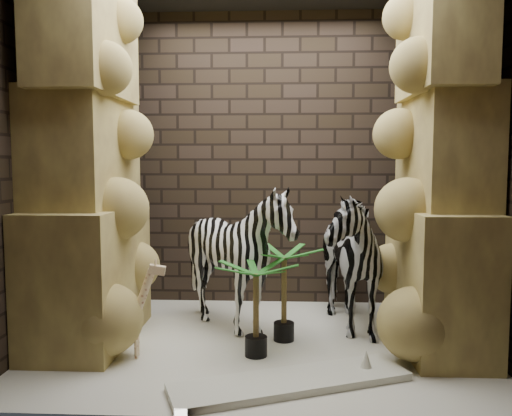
# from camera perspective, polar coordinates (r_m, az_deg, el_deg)

# --- Properties ---
(floor) EXTENTS (3.50, 3.50, 0.00)m
(floor) POSITION_cam_1_polar(r_m,az_deg,el_deg) (4.29, 0.37, -14.84)
(floor) COLOR beige
(floor) RESTS_ON ground
(wall_back) EXTENTS (3.50, 0.00, 3.50)m
(wall_back) POSITION_cam_1_polar(r_m,az_deg,el_deg) (5.28, 0.95, 5.47)
(wall_back) COLOR black
(wall_back) RESTS_ON ground
(wall_front) EXTENTS (3.50, 0.00, 3.50)m
(wall_front) POSITION_cam_1_polar(r_m,az_deg,el_deg) (2.79, -0.69, 5.98)
(wall_front) COLOR black
(wall_front) RESTS_ON ground
(wall_left) EXTENTS (0.00, 3.00, 3.00)m
(wall_left) POSITION_cam_1_polar(r_m,az_deg,el_deg) (4.46, -22.78, 5.20)
(wall_left) COLOR black
(wall_left) RESTS_ON ground
(wall_right) EXTENTS (0.00, 3.00, 3.00)m
(wall_right) POSITION_cam_1_polar(r_m,az_deg,el_deg) (4.33, 24.30, 5.16)
(wall_right) COLOR black
(wall_right) RESTS_ON ground
(rock_pillar_left) EXTENTS (0.68, 1.30, 3.00)m
(rock_pillar_left) POSITION_cam_1_polar(r_m,az_deg,el_deg) (4.33, -18.57, 5.34)
(rock_pillar_left) COLOR #CFBC65
(rock_pillar_left) RESTS_ON floor
(rock_pillar_right) EXTENTS (0.58, 1.25, 3.00)m
(rock_pillar_right) POSITION_cam_1_polar(r_m,az_deg,el_deg) (4.22, 20.11, 5.32)
(rock_pillar_right) COLOR #CFBC65
(rock_pillar_right) RESTS_ON floor
(zebra_right) EXTENTS (0.89, 1.32, 1.44)m
(zebra_right) POSITION_cam_1_polar(r_m,az_deg,el_deg) (4.57, 9.23, -4.31)
(zebra_right) COLOR white
(zebra_right) RESTS_ON floor
(zebra_left) EXTENTS (1.05, 1.30, 1.16)m
(zebra_left) POSITION_cam_1_polar(r_m,az_deg,el_deg) (4.40, -2.00, -6.47)
(zebra_left) COLOR white
(zebra_left) RESTS_ON floor
(giraffe_toy) EXTENTS (0.40, 0.18, 0.76)m
(giraffe_toy) POSITION_cam_1_polar(r_m,az_deg,el_deg) (3.99, -14.71, -10.79)
(giraffe_toy) COLOR beige
(giraffe_toy) RESTS_ON floor
(palm_front) EXTENTS (0.36, 0.36, 0.79)m
(palm_front) POSITION_cam_1_polar(r_m,az_deg,el_deg) (4.22, 3.17, -9.54)
(palm_front) COLOR #1B601B
(palm_front) RESTS_ON floor
(palm_back) EXTENTS (0.36, 0.36, 0.73)m
(palm_back) POSITION_cam_1_polar(r_m,az_deg,el_deg) (3.90, -0.00, -11.23)
(palm_back) COLOR #1B601B
(palm_back) RESTS_ON floor
(surfboard) EXTENTS (1.63, 0.95, 0.05)m
(surfboard) POSITION_cam_1_polar(r_m,az_deg,el_deg) (3.53, 3.97, -18.87)
(surfboard) COLOR silver
(surfboard) RESTS_ON floor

